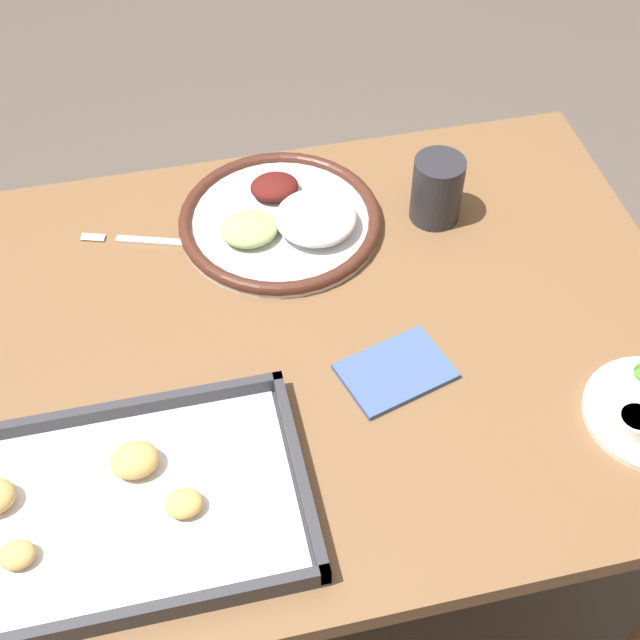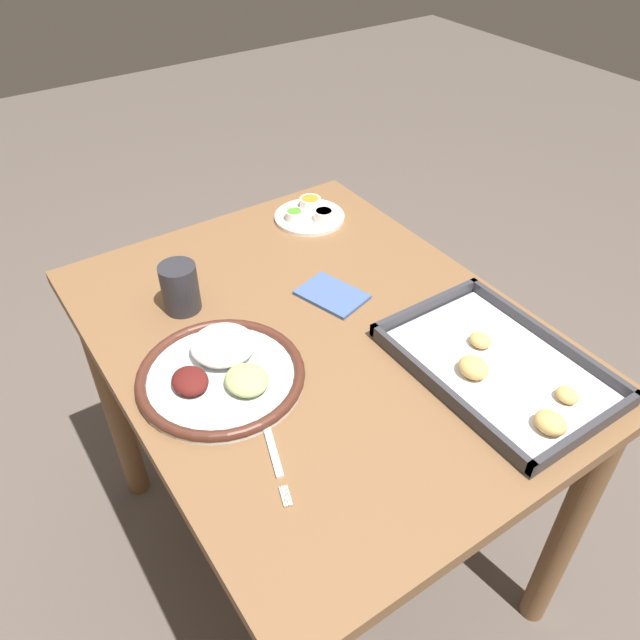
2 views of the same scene
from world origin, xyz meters
The scene contains 7 objects.
ground_plane centered at (0.00, 0.00, 0.00)m, with size 8.00×8.00×0.00m, color #564C44.
dining_table centered at (0.00, 0.00, 0.63)m, with size 1.00×0.78×0.77m.
dinner_plate centered at (0.01, -0.22, 0.78)m, with size 0.30×0.30×0.05m.
fork centered at (0.20, -0.22, 0.77)m, with size 0.20×0.08×0.00m.
baking_tray centered at (0.28, 0.20, 0.78)m, with size 0.40×0.27×0.04m.
drinking_cup centered at (-0.21, -0.19, 0.82)m, with size 0.07×0.07×0.10m.
napkin centered at (-0.08, 0.08, 0.77)m, with size 0.16×0.13×0.01m.
Camera 1 is at (0.17, 0.74, 1.68)m, focal length 50.00 mm.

